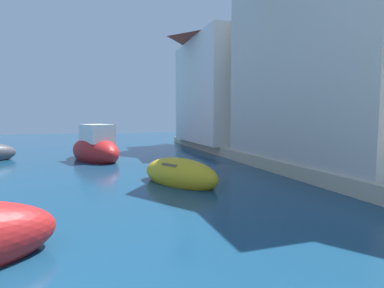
{
  "coord_description": "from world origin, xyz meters",
  "views": [
    {
      "loc": [
        3.29,
        -3.76,
        2.2
      ],
      "look_at": [
        8.24,
        11.46,
        0.77
      ],
      "focal_mm": 28.05,
      "sensor_mm": 36.0,
      "label": 1
    }
  ],
  "objects_px": {
    "waterfront_building_main": "(340,49)",
    "waterfront_building_annex": "(236,83)",
    "moored_boat_1": "(95,149)",
    "moored_boat_6": "(180,174)"
  },
  "relations": [
    {
      "from": "waterfront_building_main",
      "to": "waterfront_building_annex",
      "type": "xyz_separation_m",
      "value": [
        -0.0,
        9.56,
        -0.32
      ]
    },
    {
      "from": "moored_boat_1",
      "to": "waterfront_building_main",
      "type": "height_order",
      "value": "waterfront_building_main"
    },
    {
      "from": "moored_boat_1",
      "to": "moored_boat_6",
      "type": "relative_size",
      "value": 1.37
    },
    {
      "from": "moored_boat_6",
      "to": "waterfront_building_main",
      "type": "relative_size",
      "value": 0.36
    },
    {
      "from": "moored_boat_6",
      "to": "waterfront_building_annex",
      "type": "height_order",
      "value": "waterfront_building_annex"
    },
    {
      "from": "moored_boat_1",
      "to": "waterfront_building_main",
      "type": "distance_m",
      "value": 12.25
    },
    {
      "from": "waterfront_building_main",
      "to": "waterfront_building_annex",
      "type": "bearing_deg",
      "value": 90.0
    },
    {
      "from": "waterfront_building_annex",
      "to": "waterfront_building_main",
      "type": "bearing_deg",
      "value": -90.0
    },
    {
      "from": "waterfront_building_main",
      "to": "waterfront_building_annex",
      "type": "relative_size",
      "value": 1.06
    },
    {
      "from": "moored_boat_6",
      "to": "waterfront_building_annex",
      "type": "xyz_separation_m",
      "value": [
        7.07,
        10.21,
        4.36
      ]
    }
  ]
}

